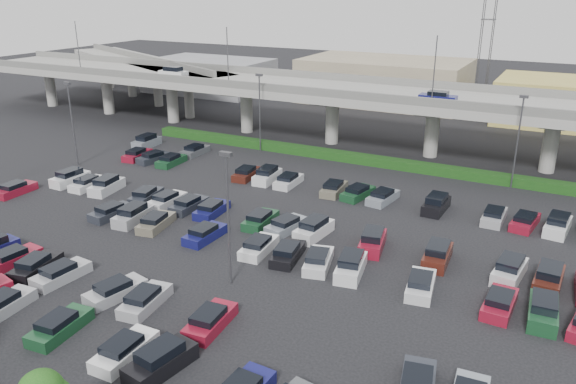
{
  "coord_description": "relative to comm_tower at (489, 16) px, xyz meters",
  "views": [
    {
      "loc": [
        21.05,
        -39.08,
        21.22
      ],
      "look_at": [
        -2.79,
        6.71,
        2.0
      ],
      "focal_mm": 35.0,
      "sensor_mm": 36.0,
      "label": 1
    }
  ],
  "objects": [
    {
      "name": "ground",
      "position": [
        -4.0,
        -74.0,
        -15.61
      ],
      "size": [
        280.0,
        280.0,
        0.0
      ],
      "primitive_type": "plane",
      "color": "black"
    },
    {
      "name": "overpass",
      "position": [
        -4.25,
        -42.01,
        -8.64
      ],
      "size": [
        150.0,
        13.0,
        15.8
      ],
      "color": "gray",
      "rests_on": "ground"
    },
    {
      "name": "on_ramp",
      "position": [
        -56.1,
        -30.95,
        -8.76
      ],
      "size": [
        50.93,
        30.13,
        8.8
      ],
      "color": "gray",
      "rests_on": "ground"
    },
    {
      "name": "hedge",
      "position": [
        -4.0,
        -49.0,
        -15.06
      ],
      "size": [
        66.0,
        1.6,
        1.1
      ],
      "primitive_type": "cube",
      "color": "#103812",
      "rests_on": "ground"
    },
    {
      "name": "parked_cars",
      "position": [
        -4.46,
        -77.3,
        -15.01
      ],
      "size": [
        62.9,
        41.57,
        1.67
      ],
      "color": "#194827",
      "rests_on": "ground"
    },
    {
      "name": "light_poles",
      "position": [
        -8.12,
        -72.0,
        -9.37
      ],
      "size": [
        66.9,
        48.38,
        10.3
      ],
      "color": "#46464A",
      "rests_on": "ground"
    },
    {
      "name": "distant_buildings",
      "position": [
        8.38,
        -12.19,
        -11.87
      ],
      "size": [
        138.0,
        24.0,
        9.0
      ],
      "color": "gray",
      "rests_on": "ground"
    },
    {
      "name": "comm_tower",
      "position": [
        0.0,
        0.0,
        0.0
      ],
      "size": [
        2.4,
        2.4,
        30.0
      ],
      "color": "#46464A",
      "rests_on": "ground"
    }
  ]
}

